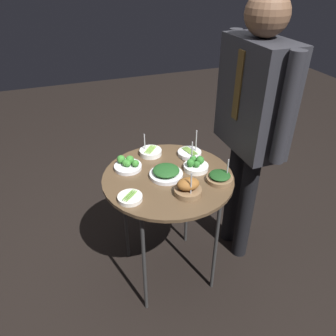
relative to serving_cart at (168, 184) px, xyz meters
name	(u,v)px	position (x,y,z in m)	size (l,w,h in m)	color
ground_plane	(168,270)	(0.00, 0.00, -0.68)	(8.00, 8.00, 0.00)	black
serving_cart	(168,184)	(0.00, 0.00, 0.00)	(0.69, 0.69, 0.73)	brown
bowl_spinach_front_center	(166,172)	(0.00, -0.01, 0.08)	(0.17, 0.17, 0.05)	silver
bowl_roast_far_rim	(188,188)	(0.18, 0.04, 0.09)	(0.13, 0.13, 0.14)	brown
bowl_asparagus_center	(130,198)	(0.13, -0.24, 0.06)	(0.12, 0.12, 0.03)	silver
bowl_broccoli_front_right	(128,164)	(-0.15, -0.18, 0.08)	(0.15, 0.15, 0.07)	silver
bowl_asparagus_back_right	(151,152)	(-0.24, -0.02, 0.07)	(0.13, 0.13, 0.13)	white
bowl_asparagus_mid_right	(190,153)	(-0.16, 0.19, 0.07)	(0.14, 0.14, 0.15)	silver
bowl_spinach_back_left	(220,177)	(0.13, 0.23, 0.07)	(0.14, 0.14, 0.13)	brown
bowl_broccoli_mid_left	(196,165)	(-0.01, 0.16, 0.08)	(0.13, 0.13, 0.15)	white
waiter_figure	(253,110)	(-0.06, 0.51, 0.32)	(0.59, 0.22, 1.59)	black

